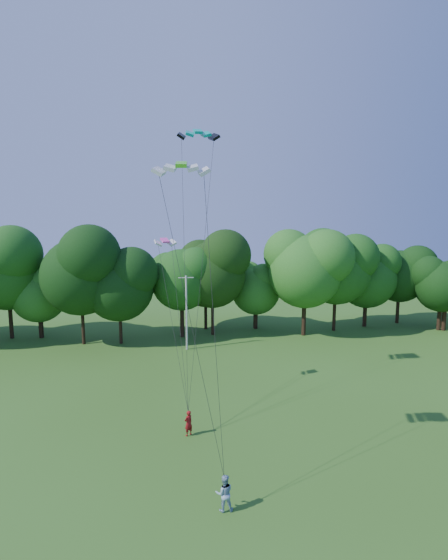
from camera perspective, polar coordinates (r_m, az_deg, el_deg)
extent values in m
cylinder|color=silver|center=(47.04, -4.93, -4.32)|extent=(0.20, 0.20, 8.08)
cube|color=silver|center=(46.33, -4.99, 0.32)|extent=(1.62, 0.12, 0.08)
imported|color=maroon|center=(30.39, -4.68, -18.13)|extent=(0.75, 0.71, 1.72)
imported|color=#8DABC4|center=(23.88, 0.03, -26.06)|extent=(0.92, 0.72, 1.86)
cube|color=#05A195|center=(35.30, -3.45, 18.80)|extent=(3.20, 1.56, 0.62)
cube|color=#49CB1E|center=(22.79, -5.59, 14.79)|extent=(2.91, 1.48, 0.46)
cube|color=#FF46B7|center=(33.90, -7.74, 5.16)|extent=(1.79, 1.25, 0.38)
cylinder|color=black|center=(53.04, -1.51, -4.85)|extent=(0.46, 0.46, 4.39)
ellipsoid|color=black|center=(52.00, -1.53, 1.36)|extent=(8.78, 8.78, 9.58)
cylinder|color=#392017|center=(61.68, 26.80, -4.46)|extent=(0.39, 0.39, 3.16)
ellipsoid|color=#274F18|center=(60.94, 27.06, -0.64)|extent=(6.33, 6.33, 6.90)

